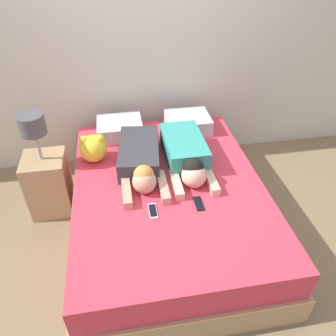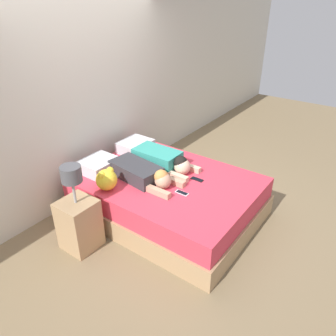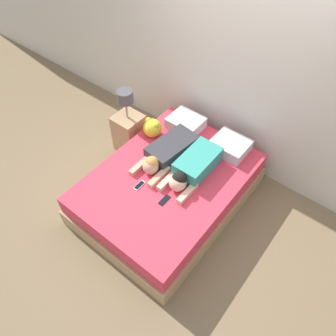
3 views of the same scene
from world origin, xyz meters
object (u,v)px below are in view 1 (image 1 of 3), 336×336
Objects in this scene: pillow_head_left at (120,128)px; cell_phone_left at (153,211)px; pillow_head_right at (188,122)px; person_right at (186,155)px; plush_toy at (93,148)px; bed at (168,205)px; cell_phone_right at (199,203)px; nightstand at (48,179)px; person_left at (140,160)px.

pillow_head_left is 1.18m from cell_phone_left.
pillow_head_left is at bearing 180.00° from pillow_head_right.
person_right is 0.84m from plush_toy.
pillow_head_right is 1.28m from cell_phone_left.
bed is at bearing -112.91° from pillow_head_right.
cell_phone_left and cell_phone_right have the same top height.
pillow_head_left is 1.00× the size of pillow_head_right.
person_right is 1.32m from nightstand.
pillow_head_right is 2.81× the size of cell_phone_left.
plush_toy is (-0.80, 0.74, 0.13)m from cell_phone_right.
person_right reaches higher than pillow_head_left.
cell_phone_left reaches higher than bed.
pillow_head_left is at bearing 29.11° from nightstand.
bed is at bearing -47.74° from person_left.
pillow_head_left is (-0.35, 0.84, 0.35)m from bed.
nightstand is at bearing -164.32° from pillow_head_right.
pillow_head_left is at bearing 98.83° from cell_phone_left.
person_left is 0.94× the size of nightstand.
person_right is at bearing -103.63° from pillow_head_right.
person_right is (0.41, -0.01, 0.02)m from person_left.
pillow_head_left is at bearing 131.74° from person_right.
nightstand is (-1.26, 0.74, -0.18)m from cell_phone_right.
nightstand reaches higher than person_right.
bed is 4.88× the size of pillow_head_right.
pillow_head_left is 2.81× the size of cell_phone_left.
pillow_head_right is 2.81× the size of cell_phone_right.
person_right is at bearing -1.82° from person_left.
plush_toy is 0.55m from nightstand.
person_left reaches higher than pillow_head_left.
cell_phone_left is (0.03, -0.55, -0.09)m from person_left.
plush_toy is at bearing 119.94° from cell_phone_left.
nightstand is (-0.72, -0.40, -0.25)m from pillow_head_left.
nightstand is at bearing 157.86° from bed.
bed is 0.97m from pillow_head_right.
cell_phone_left is 0.15× the size of nightstand.
cell_phone_left is 0.36m from cell_phone_right.
pillow_head_left is 0.48m from plush_toy.
pillow_head_left is 0.51× the size of person_right.
person_left is at bearing 132.26° from bed.
nightstand is at bearing 166.38° from person_left.
pillow_head_right is 1.05m from plush_toy.
pillow_head_left is at bearing 112.91° from bed.
person_left is (-0.21, 0.23, 0.36)m from bed.
person_right reaches higher than bed.
person_left reaches higher than cell_phone_left.
cell_phone_right reaches higher than bed.
cell_phone_right is (0.36, 0.02, 0.00)m from cell_phone_left.
person_right is at bearing 46.49° from bed.
plush_toy is at bearing 152.68° from person_left.
bed is at bearing 61.93° from cell_phone_left.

